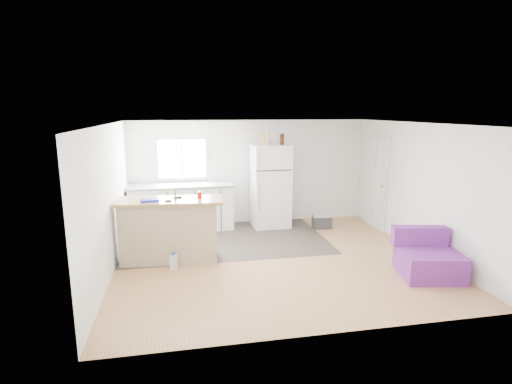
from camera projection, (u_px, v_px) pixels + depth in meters
room at (275, 194)px, 6.92m from camera, size 5.51×5.01×2.41m
vinyl_zone at (226, 240)px, 8.23m from camera, size 4.05×2.50×0.00m
window at (182, 159)px, 8.95m from camera, size 1.18×0.06×0.98m
interior_door at (377, 183)px, 8.95m from camera, size 0.11×0.92×2.10m
ceiling_fixture at (200, 124)px, 7.61m from camera, size 0.30×0.30×0.07m
kitchen_cabinets at (182, 207)px, 8.82m from camera, size 2.30×0.76×1.32m
peninsula at (170, 230)px, 6.99m from camera, size 1.86×0.85×1.11m
refrigerator at (270, 186)px, 9.06m from camera, size 0.85×0.81×1.86m
cooler at (322, 221)px, 9.01m from camera, size 0.45×0.33×0.33m
purple_seat at (427, 259)px, 6.42m from camera, size 1.05×1.01×0.74m
cleaner_jug at (174, 261)px, 6.71m from camera, size 0.14×0.10×0.28m
mop at (173, 252)px, 6.86m from camera, size 0.24×0.38×1.35m
red_cup at (200, 195)px, 6.95m from camera, size 0.10×0.10×0.12m
blue_tray at (149, 200)px, 6.75m from camera, size 0.33×0.26×0.04m
tool_a at (178, 197)px, 6.99m from camera, size 0.14×0.06×0.03m
tool_b at (168, 201)px, 6.73m from camera, size 0.10×0.05×0.03m
cardboard_box at (265, 138)px, 8.78m from camera, size 0.22×0.16×0.30m
bottle_left at (281, 139)px, 8.81m from camera, size 0.09×0.09×0.25m
bottle_right at (282, 139)px, 8.87m from camera, size 0.07×0.07×0.25m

